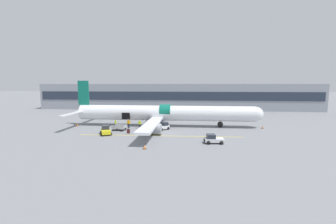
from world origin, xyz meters
name	(u,v)px	position (x,y,z in m)	size (l,w,h in m)	color
ground_plane	(162,134)	(0.00, 0.00, 0.00)	(500.00, 500.00, 0.00)	slate
apron_marking_line	(160,136)	(0.02, -1.80, 0.00)	(28.39, 1.10, 0.01)	yellow
terminal_strip	(176,97)	(0.00, 40.40, 4.49)	(97.05, 8.52, 8.97)	gray
airplane	(163,114)	(-0.63, 7.30, 2.70)	(40.13, 33.38, 9.59)	white
baggage_tug_lead	(163,127)	(-0.09, 3.55, 0.61)	(2.59, 2.65, 1.44)	white
baggage_tug_mid	(106,131)	(-9.74, -1.64, 0.67)	(2.65, 3.20, 1.56)	yellow
baggage_tug_rear	(213,139)	(8.57, -5.81, 0.60)	(3.03, 2.17, 1.37)	silver
baggage_cart_loading	(120,128)	(-8.34, 2.01, 0.52)	(3.45, 2.29, 1.06)	#B7BABF
ground_crew_loader_a	(129,123)	(-7.30, 4.52, 0.95)	(0.62, 0.54, 1.81)	#1E2338
ground_crew_loader_b	(116,123)	(-10.16, 4.87, 0.84)	(0.51, 0.52, 1.61)	#1E2338
ground_crew_driver	(140,124)	(-5.04, 4.58, 0.89)	(0.59, 0.49, 1.69)	#1E2338
suitcase_on_tarmac_upright	(128,131)	(-5.97, -0.44, 0.37)	(0.57, 0.33, 0.85)	#4C1E1E
safety_cone_nose	(262,127)	(19.52, 6.61, 0.32)	(0.47, 0.47, 0.68)	black
safety_cone_engine_left	(144,147)	(-1.09, -9.88, 0.28)	(0.47, 0.47, 0.61)	black
safety_cone_wingtip	(160,133)	(-0.14, -1.10, 0.37)	(0.49, 0.49, 0.78)	black
safety_cone_tail	(77,125)	(-18.84, 5.60, 0.32)	(0.60, 0.60, 0.69)	black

